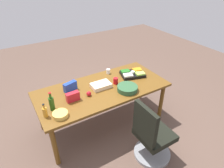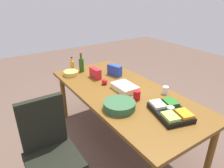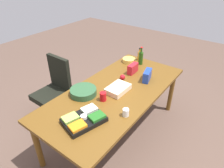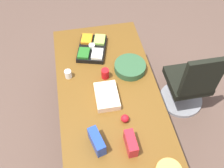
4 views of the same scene
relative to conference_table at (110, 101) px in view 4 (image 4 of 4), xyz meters
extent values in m
plane|color=brown|center=(0.00, 0.00, -0.70)|extent=(10.00, 10.00, 0.00)
cube|color=brown|center=(0.00, 0.00, 0.05)|extent=(2.18, 1.01, 0.04)
cylinder|color=brown|center=(-1.00, -0.42, -0.33)|extent=(0.07, 0.07, 0.73)
cylinder|color=brown|center=(-1.00, 0.42, -0.33)|extent=(0.07, 0.07, 0.73)
cylinder|color=gray|center=(-0.30, 1.01, -0.67)|extent=(0.56, 0.56, 0.05)
cylinder|color=gray|center=(-0.30, 1.01, -0.46)|extent=(0.06, 0.06, 0.37)
cube|color=black|center=(-0.30, 1.01, -0.27)|extent=(0.48, 0.48, 0.09)
cube|color=black|center=(-0.08, 1.01, 0.04)|extent=(0.06, 0.43, 0.54)
cube|color=beige|center=(0.01, -0.03, 0.11)|extent=(0.32, 0.22, 0.07)
cube|color=black|center=(-0.68, -0.08, 0.10)|extent=(0.48, 0.40, 0.05)
cube|color=orange|center=(-0.81, -0.12, 0.14)|extent=(0.19, 0.16, 0.03)
cube|color=#246921|center=(-0.59, -0.18, 0.14)|extent=(0.19, 0.16, 0.03)
cube|color=#9DCE51|center=(-0.77, 0.02, 0.14)|extent=(0.19, 0.16, 0.03)
cube|color=silver|center=(-0.55, -0.04, 0.14)|extent=(0.19, 0.16, 0.03)
cylinder|color=white|center=(-0.68, -0.08, 0.14)|extent=(0.09, 0.09, 0.04)
cube|color=red|center=(0.55, 0.08, 0.14)|extent=(0.20, 0.08, 0.14)
cylinder|color=#2F5935|center=(-0.31, 0.28, 0.11)|extent=(0.38, 0.38, 0.08)
cube|color=#2041AD|center=(0.48, -0.20, 0.15)|extent=(0.23, 0.13, 0.15)
cylinder|color=red|center=(-0.26, 0.00, 0.13)|extent=(0.09, 0.09, 0.11)
cylinder|color=white|center=(-0.33, -0.38, 0.12)|extent=(0.09, 0.09, 0.09)
sphere|color=red|center=(0.29, 0.09, 0.11)|extent=(0.10, 0.10, 0.08)
camera|label=1|loc=(1.27, 2.41, 1.85)|focal=31.27mm
camera|label=2|loc=(-1.80, 1.36, 1.21)|focal=32.92mm
camera|label=3|loc=(-1.77, -1.26, 1.54)|focal=32.05mm
camera|label=4|loc=(1.41, -0.25, 2.12)|focal=40.54mm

